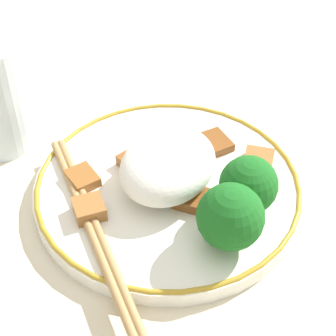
% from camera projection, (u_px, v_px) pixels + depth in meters
% --- Properties ---
extents(ground_plane, '(3.00, 3.00, 0.00)m').
position_uv_depth(ground_plane, '(168.00, 195.00, 0.54)').
color(ground_plane, beige).
extents(plate, '(0.25, 0.25, 0.02)m').
position_uv_depth(plate, '(168.00, 188.00, 0.53)').
color(plate, white).
rests_on(plate, ground_plane).
extents(rice_mound, '(0.10, 0.08, 0.05)m').
position_uv_depth(rice_mound, '(166.00, 164.00, 0.51)').
color(rice_mound, white).
rests_on(rice_mound, plate).
extents(broccoli_back_left, '(0.06, 0.06, 0.06)m').
position_uv_depth(broccoli_back_left, '(230.00, 217.00, 0.46)').
color(broccoli_back_left, '#72AD4C').
rests_on(broccoli_back_left, plate).
extents(broccoli_back_center, '(0.05, 0.05, 0.06)m').
position_uv_depth(broccoli_back_center, '(250.00, 184.00, 0.48)').
color(broccoli_back_center, '#72AD4C').
rests_on(broccoli_back_center, plate).
extents(meat_near_front, '(0.03, 0.03, 0.01)m').
position_uv_depth(meat_near_front, '(192.00, 199.00, 0.51)').
color(meat_near_front, brown).
rests_on(meat_near_front, plate).
extents(meat_near_left, '(0.04, 0.04, 0.01)m').
position_uv_depth(meat_near_left, '(139.00, 159.00, 0.55)').
color(meat_near_left, brown).
rests_on(meat_near_left, plate).
extents(meat_near_right, '(0.04, 0.04, 0.01)m').
position_uv_depth(meat_near_right, '(89.00, 209.00, 0.50)').
color(meat_near_right, '#9E6633').
rests_on(meat_near_right, plate).
extents(meat_near_back, '(0.03, 0.04, 0.01)m').
position_uv_depth(meat_near_back, '(182.00, 147.00, 0.56)').
color(meat_near_back, brown).
rests_on(meat_near_back, plate).
extents(meat_on_rice_edge, '(0.04, 0.04, 0.01)m').
position_uv_depth(meat_on_rice_edge, '(258.00, 161.00, 0.55)').
color(meat_on_rice_edge, '#9E6633').
rests_on(meat_on_rice_edge, plate).
extents(meat_mid_left, '(0.04, 0.04, 0.01)m').
position_uv_depth(meat_mid_left, '(216.00, 142.00, 0.57)').
color(meat_mid_left, brown).
rests_on(meat_mid_left, plate).
extents(meat_mid_right, '(0.04, 0.04, 0.01)m').
position_uv_depth(meat_mid_right, '(82.00, 178.00, 0.53)').
color(meat_mid_right, '#995B28').
rests_on(meat_mid_right, plate).
extents(chopsticks, '(0.16, 0.20, 0.01)m').
position_uv_depth(chopsticks, '(92.00, 226.00, 0.49)').
color(chopsticks, '#AD8451').
rests_on(chopsticks, plate).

